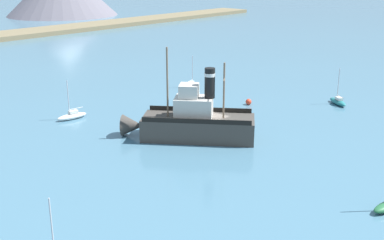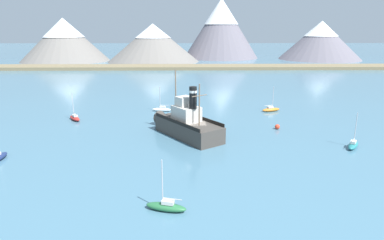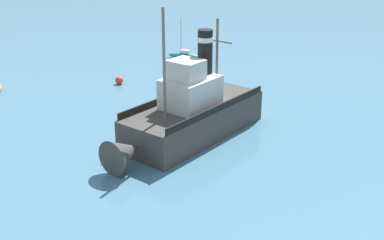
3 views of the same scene
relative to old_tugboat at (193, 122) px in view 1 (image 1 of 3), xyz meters
name	(u,v)px [view 1 (image 1 of 3)]	position (x,y,z in m)	size (l,w,h in m)	color
ground_plane	(213,137)	(1.68, -1.55, -1.83)	(600.00, 600.00, 0.00)	#477289
old_tugboat	(193,122)	(0.00, 0.00, 0.00)	(11.09, 13.70, 9.90)	#423D38
sailboat_white	(72,116)	(-4.77, 15.50, -1.40)	(3.92, 1.63, 4.90)	white
sailboat_orange	(192,85)	(16.66, 15.08, -1.40)	(3.95, 2.29, 4.90)	orange
sailboat_teal	(338,101)	(23.00, -5.81, -1.40)	(3.10, 3.73, 4.90)	#23757A
mooring_buoy	(249,102)	(14.83, 3.11, -1.43)	(0.80, 0.80, 0.80)	red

